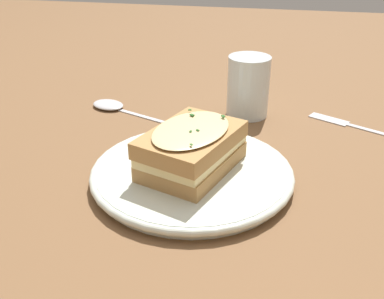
% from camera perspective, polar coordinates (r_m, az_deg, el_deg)
% --- Properties ---
extents(ground_plane, '(2.40, 2.40, 0.00)m').
position_cam_1_polar(ground_plane, '(0.61, 1.33, -2.81)').
color(ground_plane, brown).
extents(dinner_plate, '(0.26, 0.26, 0.02)m').
position_cam_1_polar(dinner_plate, '(0.58, 0.00, -3.00)').
color(dinner_plate, silver).
rests_on(dinner_plate, ground_plane).
extents(sandwich, '(0.13, 0.16, 0.06)m').
position_cam_1_polar(sandwich, '(0.56, -0.05, 0.14)').
color(sandwich, '#B2844C').
rests_on(sandwich, dinner_plate).
extents(water_glass, '(0.07, 0.07, 0.10)m').
position_cam_1_polar(water_glass, '(0.77, 7.15, 7.95)').
color(water_glass, silver).
rests_on(water_glass, ground_plane).
extents(fork, '(0.16, 0.09, 0.00)m').
position_cam_1_polar(fork, '(0.78, 19.14, 3.10)').
color(fork, silver).
rests_on(fork, ground_plane).
extents(spoon, '(0.17, 0.09, 0.01)m').
position_cam_1_polar(spoon, '(0.82, -10.09, 5.46)').
color(spoon, silver).
rests_on(spoon, ground_plane).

